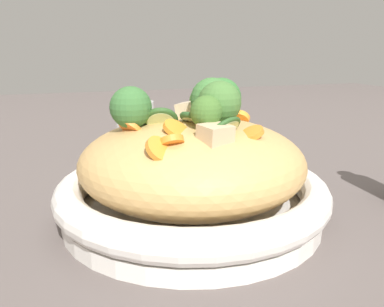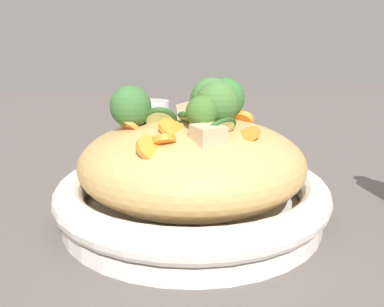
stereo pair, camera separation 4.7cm
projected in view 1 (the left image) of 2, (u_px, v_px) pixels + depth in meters
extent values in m
plane|color=#5C524F|center=(192.00, 217.00, 0.49)|extent=(3.00, 3.00, 0.00)
cylinder|color=white|center=(192.00, 210.00, 0.49)|extent=(0.31, 0.31, 0.02)
torus|color=white|center=(192.00, 190.00, 0.48)|extent=(0.32, 0.32, 0.03)
ellipsoid|color=tan|center=(192.00, 162.00, 0.47)|extent=(0.26, 0.26, 0.10)
torus|color=tan|center=(195.00, 127.00, 0.46)|extent=(0.07, 0.07, 0.02)
torus|color=tan|center=(194.00, 128.00, 0.46)|extent=(0.06, 0.06, 0.03)
torus|color=tan|center=(209.00, 127.00, 0.51)|extent=(0.10, 0.10, 0.02)
torus|color=tan|center=(221.00, 126.00, 0.48)|extent=(0.08, 0.08, 0.02)
cone|color=#A5B86E|center=(132.00, 130.00, 0.44)|extent=(0.03, 0.03, 0.02)
sphere|color=#3A6D35|center=(131.00, 107.00, 0.44)|extent=(0.06, 0.06, 0.05)
cone|color=#9FBF72|center=(219.00, 127.00, 0.44)|extent=(0.03, 0.03, 0.02)
sphere|color=#467436|center=(219.00, 103.00, 0.43)|extent=(0.06, 0.06, 0.05)
cone|color=#9AC073|center=(204.00, 117.00, 0.53)|extent=(0.02, 0.02, 0.01)
sphere|color=#447F2E|center=(204.00, 101.00, 0.53)|extent=(0.06, 0.06, 0.04)
cone|color=#98BD7A|center=(215.00, 121.00, 0.55)|extent=(0.03, 0.03, 0.02)
sphere|color=#447D35|center=(215.00, 102.00, 0.55)|extent=(0.07, 0.07, 0.05)
cone|color=#A0B875|center=(212.00, 121.00, 0.46)|extent=(0.03, 0.03, 0.02)
sphere|color=#407638|center=(212.00, 100.00, 0.45)|extent=(0.06, 0.06, 0.05)
cone|color=#97BE7A|center=(221.00, 118.00, 0.50)|extent=(0.03, 0.02, 0.02)
sphere|color=#367233|center=(221.00, 98.00, 0.49)|extent=(0.05, 0.05, 0.05)
cone|color=#A3B77C|center=(210.00, 131.00, 0.42)|extent=(0.02, 0.02, 0.02)
sphere|color=#436D2C|center=(210.00, 112.00, 0.41)|extent=(0.04, 0.04, 0.03)
cylinder|color=orange|center=(172.00, 141.00, 0.38)|extent=(0.02, 0.03, 0.02)
cylinder|color=orange|center=(176.00, 129.00, 0.41)|extent=(0.04, 0.04, 0.02)
cylinder|color=orange|center=(131.00, 129.00, 0.43)|extent=(0.04, 0.03, 0.02)
cylinder|color=orange|center=(252.00, 133.00, 0.42)|extent=(0.03, 0.03, 0.02)
cylinder|color=orange|center=(160.00, 150.00, 0.37)|extent=(0.04, 0.04, 0.02)
cylinder|color=orange|center=(240.00, 118.00, 0.50)|extent=(0.03, 0.03, 0.02)
cylinder|color=beige|center=(196.00, 121.00, 0.44)|extent=(0.05, 0.05, 0.02)
torus|color=#2B5125|center=(196.00, 121.00, 0.44)|extent=(0.06, 0.06, 0.03)
cylinder|color=beige|center=(222.00, 131.00, 0.41)|extent=(0.04, 0.05, 0.03)
torus|color=#2A5223|center=(222.00, 131.00, 0.41)|extent=(0.05, 0.05, 0.03)
cylinder|color=beige|center=(219.00, 119.00, 0.55)|extent=(0.04, 0.04, 0.02)
torus|color=#21512E|center=(219.00, 119.00, 0.55)|extent=(0.05, 0.05, 0.02)
cylinder|color=beige|center=(161.00, 120.00, 0.45)|extent=(0.03, 0.04, 0.03)
torus|color=#2D5323|center=(161.00, 120.00, 0.45)|extent=(0.04, 0.05, 0.03)
cube|color=#CCB189|center=(214.00, 135.00, 0.39)|extent=(0.04, 0.04, 0.02)
cube|color=beige|center=(190.00, 112.00, 0.48)|extent=(0.04, 0.04, 0.03)
cylinder|color=silver|center=(135.00, 131.00, 0.73)|extent=(0.07, 0.07, 0.11)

